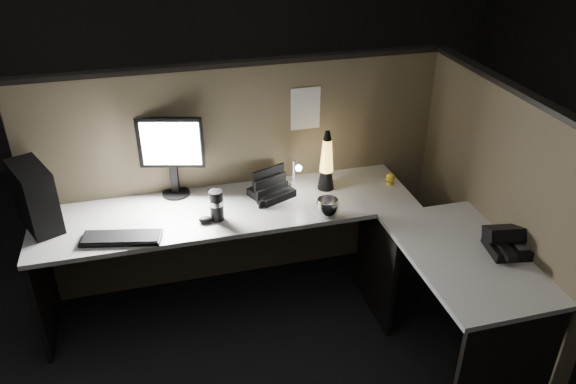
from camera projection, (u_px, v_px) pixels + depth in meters
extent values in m
plane|color=black|center=(277.00, 362.00, 3.29)|extent=(6.00, 6.00, 0.00)
plane|color=#282623|center=(197.00, 16.00, 5.14)|extent=(6.00, 0.00, 6.00)
cube|color=brown|center=(242.00, 177.00, 3.70)|extent=(2.66, 0.06, 1.50)
cube|color=brown|center=(491.00, 214.00, 3.30)|extent=(0.06, 1.66, 1.50)
cube|color=beige|center=(228.00, 210.00, 3.41)|extent=(2.30, 0.60, 0.03)
cube|color=beige|center=(466.00, 257.00, 2.99)|extent=(0.60, 1.00, 0.03)
cube|color=black|center=(43.00, 288.00, 3.34)|extent=(0.03, 0.55, 0.70)
cube|color=black|center=(505.00, 373.00, 2.77)|extent=(0.55, 0.03, 0.70)
cube|color=black|center=(376.00, 265.00, 3.53)|extent=(0.03, 0.55, 0.70)
cube|color=black|center=(35.00, 197.00, 3.14)|extent=(0.29, 0.39, 0.38)
cylinder|color=black|center=(176.00, 193.00, 3.54)|extent=(0.17, 0.17, 0.01)
cube|color=black|center=(174.00, 178.00, 3.51)|extent=(0.06, 0.05, 0.19)
cube|color=black|center=(170.00, 143.00, 3.38)|extent=(0.39, 0.13, 0.32)
cube|color=white|center=(171.00, 144.00, 3.37)|extent=(0.34, 0.09, 0.27)
cube|color=black|center=(122.00, 238.00, 3.10)|extent=(0.46, 0.24, 0.02)
ellipsoid|color=black|center=(206.00, 220.00, 3.25)|extent=(0.10, 0.08, 0.03)
cube|color=silver|center=(293.00, 184.00, 3.63)|extent=(0.04, 0.05, 0.03)
cylinder|color=silver|center=(293.00, 171.00, 3.59)|extent=(0.01, 0.01, 0.16)
cylinder|color=silver|center=(296.00, 163.00, 3.50)|extent=(0.01, 0.11, 0.01)
sphere|color=white|center=(299.00, 168.00, 3.45)|extent=(0.04, 0.04, 0.04)
cube|color=black|center=(271.00, 192.00, 3.52)|extent=(0.30, 0.29, 0.05)
cube|color=black|center=(273.00, 190.00, 3.47)|extent=(0.22, 0.11, 0.09)
cube|color=black|center=(269.00, 177.00, 3.54)|extent=(0.22, 0.11, 0.16)
cone|color=black|center=(326.00, 179.00, 3.58)|extent=(0.11, 0.11, 0.13)
cone|color=yellow|center=(327.00, 156.00, 3.50)|extent=(0.09, 0.09, 0.21)
sphere|color=#973A16|center=(326.00, 165.00, 3.53)|extent=(0.04, 0.04, 0.04)
sphere|color=#973A16|center=(327.00, 154.00, 3.49)|extent=(0.03, 0.03, 0.03)
cone|color=black|center=(328.00, 136.00, 3.43)|extent=(0.05, 0.05, 0.06)
cylinder|color=black|center=(217.00, 205.00, 3.24)|extent=(0.08, 0.08, 0.19)
imported|color=silver|center=(327.00, 207.00, 3.30)|extent=(0.17, 0.17, 0.11)
sphere|color=yellow|center=(390.00, 178.00, 3.63)|extent=(0.06, 0.06, 0.06)
cube|color=white|center=(305.00, 109.00, 3.54)|extent=(0.19, 0.00, 0.28)
cube|color=black|center=(511.00, 247.00, 3.00)|extent=(0.27, 0.25, 0.05)
cube|color=black|center=(508.00, 233.00, 3.00)|extent=(0.26, 0.18, 0.11)
cube|color=black|center=(505.00, 250.00, 2.92)|extent=(0.08, 0.18, 0.04)
cube|color=#3F3F42|center=(524.00, 244.00, 2.97)|extent=(0.12, 0.12, 0.00)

